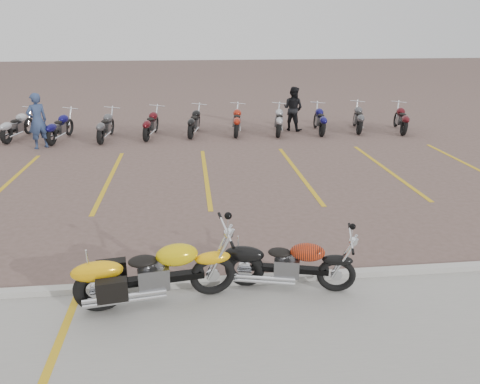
# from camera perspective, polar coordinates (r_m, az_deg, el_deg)

# --- Properties ---
(ground) EXTENTS (100.00, 100.00, 0.00)m
(ground) POSITION_cam_1_polar(r_m,az_deg,el_deg) (9.72, -3.20, -5.16)
(ground) COLOR brown
(ground) RESTS_ON ground
(curb) EXTENTS (60.00, 0.18, 0.12)m
(curb) POSITION_cam_1_polar(r_m,az_deg,el_deg) (7.92, -2.35, -10.84)
(curb) COLOR #ADAAA3
(curb) RESTS_ON ground
(parking_stripes) EXTENTS (38.00, 5.50, 0.01)m
(parking_stripes) POSITION_cam_1_polar(r_m,az_deg,el_deg) (13.45, -4.19, 2.02)
(parking_stripes) COLOR gold
(parking_stripes) RESTS_ON ground
(yellow_cruiser) EXTENTS (2.45, 0.53, 1.01)m
(yellow_cruiser) POSITION_cam_1_polar(r_m,az_deg,el_deg) (7.35, -10.64, -9.83)
(yellow_cruiser) COLOR black
(yellow_cruiser) RESTS_ON ground
(flame_cruiser) EXTENTS (2.08, 0.65, 0.87)m
(flame_cruiser) POSITION_cam_1_polar(r_m,az_deg,el_deg) (7.67, 5.68, -8.82)
(flame_cruiser) COLOR black
(flame_cruiser) RESTS_ON ground
(person_a) EXTENTS (0.83, 0.80, 1.91)m
(person_a) POSITION_cam_1_polar(r_m,az_deg,el_deg) (17.68, -23.47, 7.95)
(person_a) COLOR navy
(person_a) RESTS_ON ground
(person_b) EXTENTS (1.08, 1.06, 1.76)m
(person_b) POSITION_cam_1_polar(r_m,az_deg,el_deg) (19.28, 6.48, 10.07)
(person_b) COLOR black
(person_b) RESTS_ON ground
(bg_bike_row) EXTENTS (19.08, 2.07, 1.10)m
(bg_bike_row) POSITION_cam_1_polar(r_m,az_deg,el_deg) (18.27, -8.29, 8.40)
(bg_bike_row) COLOR black
(bg_bike_row) RESTS_ON ground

